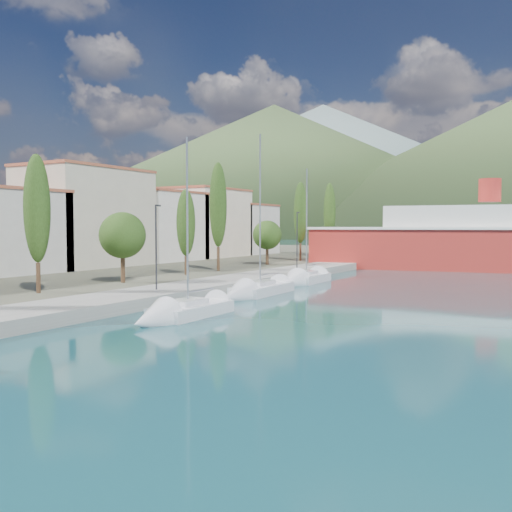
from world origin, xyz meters
The scene contains 9 objects.
ground centered at (0.00, 120.00, 0.00)m, with size 1400.00×1400.00×0.00m, color #184C54.
quay centered at (-9.00, 26.00, 0.40)m, with size 5.00×88.00×0.80m, color gray.
land_strip centered at (-47.00, 36.00, 0.35)m, with size 70.00×148.00×0.70m, color #565644.
town_buildings centered at (-32.00, 36.91, 5.57)m, with size 9.20×69.20×11.30m.
tree_row centered at (-15.27, 31.39, 5.95)m, with size 3.79×64.08×11.23m.
lamp_posts centered at (-9.00, 14.90, 4.08)m, with size 0.15×49.12×6.06m.
sailboat_near centered at (-2.65, 9.01, 0.31)m, with size 2.37×7.94×11.40m.
sailboat_mid centered at (-4.25, 20.44, 0.32)m, with size 2.67×9.34×13.36m.
sailboat_far centered at (-4.95, 30.95, 0.33)m, with size 2.78×8.02×11.69m.
Camera 1 is at (17.14, -16.36, 5.33)m, focal length 40.00 mm.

